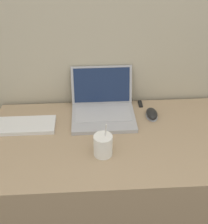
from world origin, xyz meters
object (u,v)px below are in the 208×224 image
(laptop, at_px, (103,107))
(usb_stick, at_px, (140,104))
(external_keyboard, at_px, (10,126))
(computer_mouse, at_px, (152,114))
(drink_cup, at_px, (103,145))

(laptop, xyz_separation_m, usb_stick, (0.21, 0.08, -0.04))
(laptop, distance_m, usb_stick, 0.23)
(laptop, height_order, external_keyboard, laptop)
(laptop, height_order, computer_mouse, laptop)
(drink_cup, xyz_separation_m, computer_mouse, (0.26, 0.27, -0.04))
(laptop, distance_m, external_keyboard, 0.47)
(drink_cup, height_order, usb_stick, drink_cup)
(laptop, distance_m, computer_mouse, 0.25)
(laptop, bearing_deg, drink_cup, -93.13)
(external_keyboard, height_order, usb_stick, external_keyboard)
(external_keyboard, relative_size, usb_stick, 7.33)
(laptop, height_order, usb_stick, laptop)
(external_keyboard, bearing_deg, computer_mouse, 4.19)
(computer_mouse, height_order, external_keyboard, computer_mouse)
(drink_cup, distance_m, external_keyboard, 0.49)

